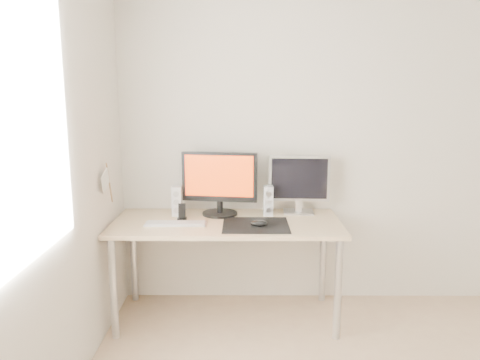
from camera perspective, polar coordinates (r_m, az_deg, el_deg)
name	(u,v)px	position (r m, az deg, el deg)	size (l,w,h in m)	color
wall_back	(350,142)	(3.66, 13.30, 4.55)	(3.50, 3.50, 0.00)	silver
wall_left	(6,190)	(2.06, -26.62, -1.14)	(3.50, 3.50, 0.00)	silver
window_pane	(3,127)	(2.02, -26.92, 5.81)	(1.30, 1.30, 0.00)	white
mousepad	(256,225)	(3.20, 1.93, -5.52)	(0.45, 0.40, 0.00)	black
mouse	(259,223)	(3.17, 2.31, -5.29)	(0.11, 0.07, 0.04)	black
desk	(227,232)	(3.32, -1.63, -6.33)	(1.60, 0.70, 0.73)	#D1B587
main_monitor	(220,181)	(3.41, -2.52, -0.13)	(0.55, 0.29, 0.47)	black
second_monitor	(299,181)	(3.49, 7.22, -0.17)	(0.45, 0.17, 0.43)	silver
speaker_left	(177,201)	(3.45, -7.69, -2.55)	(0.07, 0.08, 0.22)	white
speaker_right	(268,201)	(3.43, 3.46, -2.55)	(0.07, 0.08, 0.22)	silver
keyboard	(176,223)	(3.25, -7.84, -5.27)	(0.42, 0.12, 0.02)	silver
phone_dock	(182,215)	(3.36, -7.08, -4.22)	(0.07, 0.06, 0.12)	black
pennant	(107,181)	(3.22, -15.94, -0.07)	(0.01, 0.23, 0.29)	#A57F54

